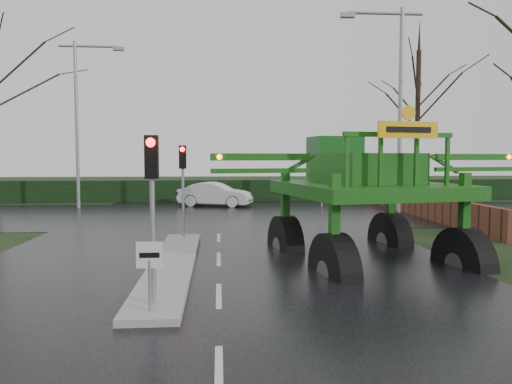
{
  "coord_description": "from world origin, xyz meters",
  "views": [
    {
      "loc": [
        0.01,
        -10.93,
        3.1
      ],
      "look_at": [
        1.18,
        4.7,
        2.0
      ],
      "focal_mm": 35.0,
      "sensor_mm": 36.0,
      "label": 1
    }
  ],
  "objects": [
    {
      "name": "keep_left_sign",
      "position": [
        -1.3,
        -1.5,
        1.06
      ],
      "size": [
        0.5,
        0.07,
        1.35
      ],
      "color": "gray",
      "rests_on": "ground"
    },
    {
      "name": "traffic_signal_near",
      "position": [
        -1.3,
        -1.01,
        2.59
      ],
      "size": [
        0.26,
        0.33,
        3.52
      ],
      "color": "gray",
      "rests_on": "ground"
    },
    {
      "name": "tree_right_far",
      "position": [
        13.0,
        21.0,
        6.5
      ],
      "size": [
        7.0,
        7.0,
        12.05
      ],
      "color": "black",
      "rests_on": "ground"
    },
    {
      "name": "road_cross",
      "position": [
        0.0,
        16.0,
        0.01
      ],
      "size": [
        80.0,
        12.0,
        0.02
      ],
      "primitive_type": "cube",
      "color": "black",
      "rests_on": "ground"
    },
    {
      "name": "traffic_signal_far",
      "position": [
        6.5,
        20.01,
        2.59
      ],
      "size": [
        0.26,
        0.33,
        3.52
      ],
      "rotation": [
        0.0,
        0.0,
        3.14
      ],
      "color": "gray",
      "rests_on": "ground"
    },
    {
      "name": "ground",
      "position": [
        0.0,
        0.0,
        0.0
      ],
      "size": [
        140.0,
        140.0,
        0.0
      ],
      "primitive_type": "plane",
      "color": "black",
      "rests_on": "ground"
    },
    {
      "name": "street_light_left_far",
      "position": [
        -8.19,
        20.0,
        5.99
      ],
      "size": [
        3.85,
        0.3,
        10.0
      ],
      "color": "gray",
      "rests_on": "ground"
    },
    {
      "name": "brick_wall",
      "position": [
        10.5,
        16.0,
        0.6
      ],
      "size": [
        0.4,
        20.0,
        1.2
      ],
      "primitive_type": "cube",
      "color": "#592D1E",
      "rests_on": "ground"
    },
    {
      "name": "road_main",
      "position": [
        0.0,
        10.0,
        0.0
      ],
      "size": [
        14.0,
        80.0,
        0.02
      ],
      "primitive_type": "cube",
      "color": "black",
      "rests_on": "ground"
    },
    {
      "name": "white_sedan",
      "position": [
        -0.21,
        20.35,
        0.0
      ],
      "size": [
        4.81,
        2.82,
        1.5
      ],
      "primitive_type": "imported",
      "rotation": [
        0.0,
        0.0,
        1.28
      ],
      "color": "silver",
      "rests_on": "ground"
    },
    {
      "name": "median_island",
      "position": [
        -1.3,
        3.0,
        0.09
      ],
      "size": [
        1.2,
        10.0,
        0.16
      ],
      "primitive_type": "cube",
      "color": "gray",
      "rests_on": "ground"
    },
    {
      "name": "street_light_right",
      "position": [
        8.19,
        12.0,
        5.99
      ],
      "size": [
        3.85,
        0.3,
        10.0
      ],
      "color": "gray",
      "rests_on": "ground"
    },
    {
      "name": "crop_sprayer",
      "position": [
        2.98,
        2.1,
        2.64
      ],
      "size": [
        9.83,
        6.97,
        5.57
      ],
      "rotation": [
        0.0,
        0.0,
        0.19
      ],
      "color": "black",
      "rests_on": "ground"
    },
    {
      "name": "hedge_row",
      "position": [
        0.0,
        24.0,
        0.75
      ],
      "size": [
        44.0,
        0.9,
        1.5
      ],
      "primitive_type": "cube",
      "color": "black",
      "rests_on": "ground"
    },
    {
      "name": "traffic_signal_mid",
      "position": [
        -1.3,
        7.49,
        2.59
      ],
      "size": [
        0.26,
        0.33,
        3.52
      ],
      "color": "gray",
      "rests_on": "ground"
    }
  ]
}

